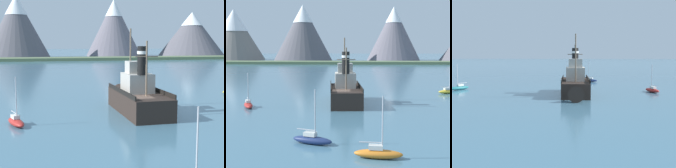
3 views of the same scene
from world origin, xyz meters
TOP-DOWN VIEW (x-y plane):
  - ground_plane at (0.00, 0.00)m, footprint 600.00×600.00m
  - mountain_ridge at (-2.37, 147.86)m, footprint 173.12×48.62m
  - shoreline_strip at (0.00, 110.99)m, footprint 240.00×12.00m
  - old_tugboat at (0.53, 3.61)m, footprint 4.99×14.55m
  - sailboat_red at (-13.04, -0.65)m, footprint 2.42×3.94m

SIDE VIEW (x-z plane):
  - ground_plane at x=0.00m, z-range 0.00..0.00m
  - sailboat_red at x=-13.04m, z-range -2.02..2.88m
  - shoreline_strip at x=0.00m, z-range 0.00..1.20m
  - old_tugboat at x=0.53m, z-range -3.12..6.78m
  - mountain_ridge at x=-2.37m, z-range -0.48..29.78m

